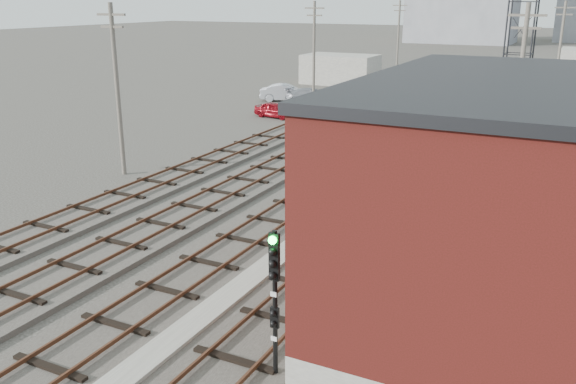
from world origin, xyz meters
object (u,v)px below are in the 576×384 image
Objects in this scene: switch_stand at (353,133)px; car_grey at (312,97)px; car_silver at (286,93)px; signal_mast at (274,295)px; site_trailer at (451,79)px; car_red at (275,110)px.

switch_stand is 15.38m from car_grey.
car_grey is (2.95, -0.57, -0.07)m from car_silver.
signal_mast is 0.61× the size of site_trailer.
site_trailer is at bearing 97.83° from signal_mast.
car_silver is 3.01m from car_grey.
car_silver is at bearing 30.70° from car_red.
signal_mast reaches higher than car_grey.
site_trailer is 22.64m from car_red.
car_silver is at bearing -141.20° from site_trailer.
car_red is at bearing 117.83° from signal_mast.
site_trailer is at bearing -63.62° from car_silver.
car_red is 0.73× the size of car_grey.
signal_mast is at bearing -173.13° from car_silver.
signal_mast reaches higher than site_trailer.
switch_stand is at bearing -98.74° from site_trailer.
car_red is (-16.61, 31.46, -1.75)m from signal_mast.
switch_stand is 17.65m from car_silver.
signal_mast is 35.62m from car_red.
site_trailer is 1.83× the size of car_red.
car_silver reaches higher than switch_stand.
car_grey reaches higher than car_red.
car_grey is at bearing 9.74° from car_red.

